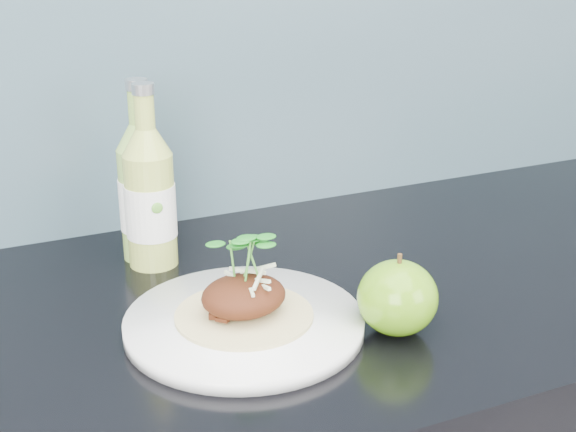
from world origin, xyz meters
The scene contains 5 objects.
dinner_plate centered at (0.00, 1.63, 0.91)m, with size 0.33×0.33×0.02m.
pork_taco centered at (0.00, 1.63, 0.94)m, with size 0.15×0.15×0.10m.
green_apple centered at (0.15, 1.56, 0.94)m, with size 0.10×0.10×0.09m.
cider_bottle_left centered at (-0.05, 1.87, 0.99)m, with size 0.07×0.07×0.24m.
cider_bottle_right centered at (-0.05, 1.84, 0.99)m, with size 0.08×0.08×0.24m.
Camera 1 is at (-0.28, 0.91, 1.33)m, focal length 50.00 mm.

